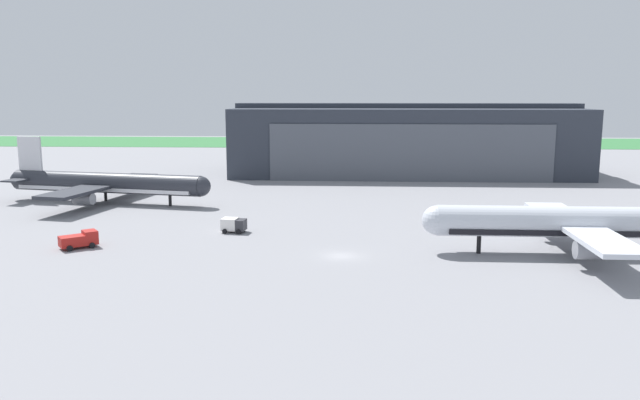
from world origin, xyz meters
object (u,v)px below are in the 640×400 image
(maintenance_hangar, at_px, (405,140))
(ops_van, at_px, (80,240))
(airliner_near_left, at_px, (572,223))
(pushback_tractor, at_px, (234,225))
(airliner_far_left, at_px, (106,184))

(maintenance_hangar, bearing_deg, ops_van, -120.96)
(ops_van, bearing_deg, airliner_near_left, 0.02)
(ops_van, xyz_separation_m, pushback_tractor, (18.57, 10.48, 0.04))
(ops_van, relative_size, pushback_tractor, 1.37)
(airliner_far_left, height_order, ops_van, airliner_far_left)
(airliner_far_left, relative_size, ops_van, 8.01)
(ops_van, bearing_deg, pushback_tractor, 29.45)
(maintenance_hangar, height_order, airliner_far_left, maintenance_hangar)
(airliner_far_left, height_order, pushback_tractor, airliner_far_left)
(ops_van, distance_m, pushback_tractor, 21.32)
(airliner_far_left, bearing_deg, airliner_near_left, -24.58)
(airliner_near_left, distance_m, ops_van, 63.83)
(maintenance_hangar, relative_size, airliner_near_left, 2.29)
(airliner_near_left, height_order, airliner_far_left, airliner_near_left)
(maintenance_hangar, relative_size, pushback_tractor, 23.29)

